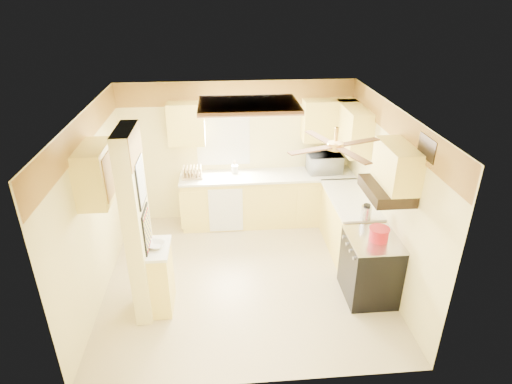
{
  "coord_description": "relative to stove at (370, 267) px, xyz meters",
  "views": [
    {
      "loc": [
        -0.28,
        -5.17,
        3.93
      ],
      "look_at": [
        0.19,
        0.35,
        1.22
      ],
      "focal_mm": 30.0,
      "sensor_mm": 36.0,
      "label": 1
    }
  ],
  "objects": [
    {
      "name": "wall_front",
      "position": [
        -1.67,
        -1.35,
        0.79
      ],
      "size": [
        4.0,
        0.0,
        4.0
      ],
      "primitive_type": "plane",
      "rotation": [
        -1.57,
        0.0,
        0.0
      ],
      "color": "#F6E596",
      "rests_on": "floor"
    },
    {
      "name": "upper_cab_back_left",
      "position": [
        -2.52,
        2.27,
        1.39
      ],
      "size": [
        0.6,
        0.35,
        0.7
      ],
      "primitive_type": "cube",
      "color": "#FFE565",
      "rests_on": "wall_back"
    },
    {
      "name": "vent_grate",
      "position": [
        0.31,
        -0.35,
        1.84
      ],
      "size": [
        0.02,
        0.4,
        0.25
      ],
      "primitive_type": "cube",
      "color": "black",
      "rests_on": "wall_right"
    },
    {
      "name": "ceiling_light_panel",
      "position": [
        -1.57,
        1.05,
        2.0
      ],
      "size": [
        1.35,
        0.95,
        0.06
      ],
      "color": "brown",
      "rests_on": "ceiling"
    },
    {
      "name": "range_hood",
      "position": [
        0.07,
        0.0,
        1.16
      ],
      "size": [
        0.5,
        0.76,
        0.14
      ],
      "primitive_type": "cube",
      "color": "black",
      "rests_on": "upper_cab_over_stove"
    },
    {
      "name": "upper_cab_right",
      "position": [
        0.16,
        1.8,
        1.39
      ],
      "size": [
        0.35,
        1.0,
        0.7
      ],
      "primitive_type": "cube",
      "color": "#FFE565",
      "rests_on": "wall_right"
    },
    {
      "name": "kettle",
      "position": [
        0.04,
        0.48,
        0.59
      ],
      "size": [
        0.15,
        0.15,
        0.23
      ],
      "color": "silver",
      "rests_on": "countertop_right"
    },
    {
      "name": "upper_cab_over_stove",
      "position": [
        0.16,
        0.0,
        1.49
      ],
      "size": [
        0.35,
        0.76,
        0.52
      ],
      "primitive_type": "cube",
      "color": "#FFE565",
      "rests_on": "wall_right"
    },
    {
      "name": "microwave",
      "position": [
        -0.17,
        2.19,
        0.64
      ],
      "size": [
        0.59,
        0.41,
        0.32
      ],
      "primitive_type": "imported",
      "rotation": [
        0.0,
        0.0,
        3.17
      ],
      "color": "white",
      "rests_on": "countertop_back"
    },
    {
      "name": "utensil_crock",
      "position": [
        -1.74,
        2.25,
        0.56
      ],
      "size": [
        0.11,
        0.11,
        0.23
      ],
      "color": "white",
      "rests_on": "countertop_back"
    },
    {
      "name": "partition_column",
      "position": [
        -3.02,
        0.0,
        0.79
      ],
      "size": [
        0.2,
        0.7,
        2.5
      ],
      "primitive_type": "cube",
      "color": "#F6E596",
      "rests_on": "floor"
    },
    {
      "name": "window",
      "position": [
        -1.92,
        2.44,
        1.09
      ],
      "size": [
        0.92,
        0.02,
        1.02
      ],
      "color": "white",
      "rests_on": "wall_back"
    },
    {
      "name": "countertop_back",
      "position": [
        -1.17,
        2.14,
        0.46
      ],
      "size": [
        3.04,
        0.64,
        0.04
      ],
      "primitive_type": "cube",
      "color": "silver",
      "rests_on": "lower_cabinets_back"
    },
    {
      "name": "wallpaper_border",
      "position": [
        -1.67,
        2.43,
        1.84
      ],
      "size": [
        4.0,
        0.02,
        0.4
      ],
      "primitive_type": "cube",
      "color": "gold",
      "rests_on": "wall_back"
    },
    {
      "name": "countertop_right",
      "position": [
        0.02,
        1.15,
        0.46
      ],
      "size": [
        0.64,
        1.44,
        0.04
      ],
      "primitive_type": "cube",
      "color": "silver",
      "rests_on": "lower_cabinets_right"
    },
    {
      "name": "dutch_oven",
      "position": [
        0.04,
        -0.03,
        0.55
      ],
      "size": [
        0.27,
        0.27,
        0.18
      ],
      "color": "red",
      "rests_on": "stove"
    },
    {
      "name": "bowl",
      "position": [
        -2.83,
        0.01,
        0.51
      ],
      "size": [
        0.29,
        0.29,
        0.06
      ],
      "primitive_type": "imported",
      "rotation": [
        0.0,
        0.0,
        -0.29
      ],
      "color": "white",
      "rests_on": "ledge_top"
    },
    {
      "name": "upper_cab_left_wall",
      "position": [
        -3.49,
        0.3,
        1.39
      ],
      "size": [
        0.35,
        0.75,
        0.7
      ],
      "primitive_type": "cube",
      "color": "#FFE565",
      "rests_on": "wall_left"
    },
    {
      "name": "dishwasher_panel",
      "position": [
        -1.92,
        1.84,
        -0.03
      ],
      "size": [
        0.58,
        0.02,
        0.8
      ],
      "primitive_type": "cube",
      "color": "white",
      "rests_on": "lower_cabinets_back"
    },
    {
      "name": "lower_cabinets_right",
      "position": [
        0.03,
        1.15,
        -0.01
      ],
      "size": [
        0.6,
        1.4,
        0.9
      ],
      "primitive_type": "cube",
      "color": "#FFE565",
      "rests_on": "floor"
    },
    {
      "name": "floor",
      "position": [
        -1.67,
        0.55,
        -0.46
      ],
      "size": [
        4.0,
        4.0,
        0.0
      ],
      "primitive_type": "plane",
      "color": "#C2B086",
      "rests_on": "ground"
    },
    {
      "name": "stove",
      "position": [
        0.0,
        0.0,
        0.0
      ],
      "size": [
        0.68,
        0.77,
        0.92
      ],
      "color": "black",
      "rests_on": "floor"
    },
    {
      "name": "wall_left",
      "position": [
        -3.67,
        0.55,
        0.79
      ],
      "size": [
        0.0,
        3.8,
        3.8
      ],
      "primitive_type": "plane",
      "rotation": [
        1.57,
        0.0,
        1.57
      ],
      "color": "#F6E596",
      "rests_on": "floor"
    },
    {
      "name": "lower_cabinets_back",
      "position": [
        -1.17,
        2.15,
        -0.01
      ],
      "size": [
        3.0,
        0.6,
        0.9
      ],
      "primitive_type": "cube",
      "color": "#FFE565",
      "rests_on": "floor"
    },
    {
      "name": "ledge_top",
      "position": [
        -2.8,
        0.0,
        0.46
      ],
      "size": [
        0.28,
        0.58,
        0.04
      ],
      "primitive_type": "cube",
      "color": "silver",
      "rests_on": "partition_ledge"
    },
    {
      "name": "ceiling",
      "position": [
        -1.67,
        0.55,
        2.04
      ],
      "size": [
        4.0,
        4.0,
        0.0
      ],
      "primitive_type": "plane",
      "rotation": [
        3.14,
        0.0,
        0.0
      ],
      "color": "white",
      "rests_on": "wall_back"
    },
    {
      "name": "dish_rack",
      "position": [
        -2.47,
        2.14,
        0.55
      ],
      "size": [
        0.35,
        0.26,
        0.19
      ],
      "color": "tan",
      "rests_on": "countertop_back"
    },
    {
      "name": "partition_ledge",
      "position": [
        -2.8,
        0.0,
        -0.01
      ],
      "size": [
        0.25,
        0.55,
        0.9
      ],
      "primitive_type": "cube",
      "color": "#FFE565",
      "rests_on": "floor"
    },
    {
      "name": "upper_cab_back_right",
      "position": [
        -0.12,
        2.27,
        1.39
      ],
      "size": [
        0.9,
        0.35,
        0.7
      ],
      "primitive_type": "cube",
      "color": "#FFE565",
      "rests_on": "wall_back"
    },
    {
      "name": "poster_nashville",
      "position": [
        -2.91,
        0.0,
        0.74
      ],
      "size": [
        0.02,
        0.42,
        0.57
      ],
      "color": "black",
      "rests_on": "partition_column"
    },
    {
      "name": "ceiling_fan",
      "position": [
        -0.67,
        -0.15,
        1.83
      ],
      "size": [
        1.15,
        1.15,
        0.26
      ],
      "color": "gold",
      "rests_on": "ceiling"
    },
    {
      "name": "wall_right",
      "position": [
        0.33,
        0.55,
        0.79
      ],
      "size": [
        0.0,
        3.8,
        3.8
      ],
      "primitive_type": "plane",
      "rotation": [
        1.57,
        0.0,
        -1.57
      ],
      "color": "#F6E596",
      "rests_on": "floor"
    },
    {
      "name": "poster_menu",
      "position": [
        -2.91,
        0.0,
        1.39
      ],
      "size": [
        0.02,
        0.42,
        0.57
      ],
      "color": "black",
      "rests_on": "partition_column"
    },
    {
      "name": "wall_back",
      "position": [
        -1.67,
        2.45,
        0.79
      ],
      "size": [
        4.0,
        0.0,
        4.0
      ],
      "primitive_type": "plane",
      "rotation": [
        1.57,
        0.0,
        0.0
      ],
      "color": "#F6E596",
      "rests_on": "floor"
    }
  ]
}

